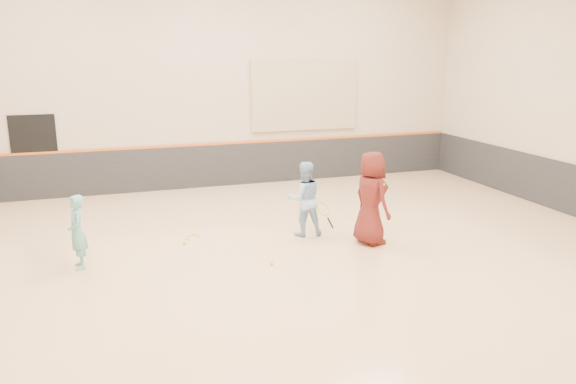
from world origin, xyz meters
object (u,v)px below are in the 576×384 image
object	(u,v)px
instructor	(304,199)
spare_racket	(193,235)
girl	(77,232)
young_man	(371,198)

from	to	relation	value
instructor	spare_racket	world-z (taller)	instructor
girl	spare_racket	xyz separation A→B (m)	(2.17, 0.97, -0.60)
girl	spare_racket	bearing A→B (deg)	105.06
girl	young_man	xyz separation A→B (m)	(5.50, -0.45, 0.27)
spare_racket	instructor	bearing A→B (deg)	-12.90
young_man	instructor	bearing A→B (deg)	38.60
girl	instructor	world-z (taller)	instructor
girl	spare_racket	world-z (taller)	girl
girl	instructor	xyz separation A→B (m)	(4.42, 0.45, 0.12)
young_man	girl	bearing A→B (deg)	73.99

